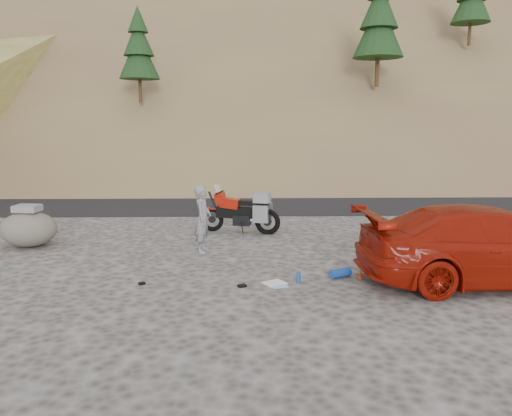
{
  "coord_description": "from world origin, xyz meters",
  "views": [
    {
      "loc": [
        1.12,
        -11.37,
        3.19
      ],
      "look_at": [
        1.43,
        1.41,
        1.0
      ],
      "focal_mm": 35.0,
      "sensor_mm": 36.0,
      "label": 1
    }
  ],
  "objects_px": {
    "red_car": "(488,282)",
    "boulder": "(29,228)",
    "man": "(203,252)",
    "motorcycle": "(243,212)"
  },
  "relations": [
    {
      "from": "red_car",
      "to": "boulder",
      "type": "height_order",
      "value": "boulder"
    },
    {
      "from": "man",
      "to": "red_car",
      "type": "bearing_deg",
      "value": -104.52
    },
    {
      "from": "motorcycle",
      "to": "red_car",
      "type": "xyz_separation_m",
      "value": [
        4.97,
        -4.71,
        -0.62
      ]
    },
    {
      "from": "red_car",
      "to": "boulder",
      "type": "distance_m",
      "value": 11.04
    },
    {
      "from": "man",
      "to": "red_car",
      "type": "distance_m",
      "value": 6.5
    },
    {
      "from": "man",
      "to": "red_car",
      "type": "height_order",
      "value": "man"
    },
    {
      "from": "red_car",
      "to": "motorcycle",
      "type": "bearing_deg",
      "value": 43.36
    },
    {
      "from": "red_car",
      "to": "boulder",
      "type": "relative_size",
      "value": 3.08
    },
    {
      "from": "man",
      "to": "boulder",
      "type": "height_order",
      "value": "boulder"
    },
    {
      "from": "red_car",
      "to": "boulder",
      "type": "xyz_separation_m",
      "value": [
        -10.56,
        3.21,
        0.48
      ]
    }
  ]
}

